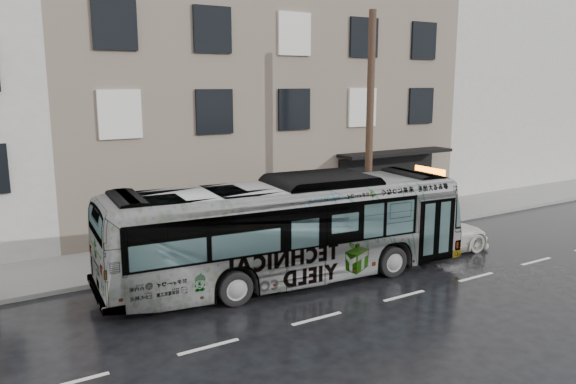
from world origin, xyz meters
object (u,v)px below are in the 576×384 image
Objects in this scene: utility_pole_front at (370,125)px; sign_post at (388,202)px; bus at (289,230)px; white_sedan at (429,234)px.

utility_pole_front is 3.75× the size of sign_post.
bus reaches higher than white_sedan.
bus is at bearing -157.42° from sign_post.
utility_pole_front is at bearing 13.26° from white_sedan.
utility_pole_front reaches higher than sign_post.
bus is (-6.64, -2.76, 0.34)m from sign_post.
white_sedan is (6.08, -0.21, -0.96)m from bus.
utility_pole_front is 3.48m from sign_post.
utility_pole_front is 1.77× the size of white_sedan.
utility_pole_front is 4.94m from white_sedan.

